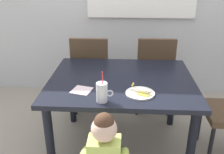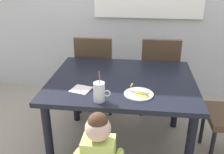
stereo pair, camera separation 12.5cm
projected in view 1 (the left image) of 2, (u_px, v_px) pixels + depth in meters
ground_plane at (120, 147)px, 2.58m from camera, size 24.00×24.00×0.00m
dining_table at (121, 89)px, 2.32m from camera, size 1.29×1.04×0.75m
dining_chair_left at (91, 70)px, 3.02m from camera, size 0.44×0.45×0.96m
dining_chair_right at (154, 71)px, 3.01m from camera, size 0.44×0.44×0.96m
toddler_standing at (104, 154)px, 1.70m from camera, size 0.33×0.24×0.84m
milk_cup at (102, 93)px, 1.87m from camera, size 0.13×0.08×0.25m
snack_plate at (140, 93)px, 2.01m from camera, size 0.23×0.23×0.01m
peeled_banana at (142, 91)px, 1.99m from camera, size 0.17×0.14×0.07m
paper_napkin at (82, 90)px, 2.06m from camera, size 0.18×0.18×0.00m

